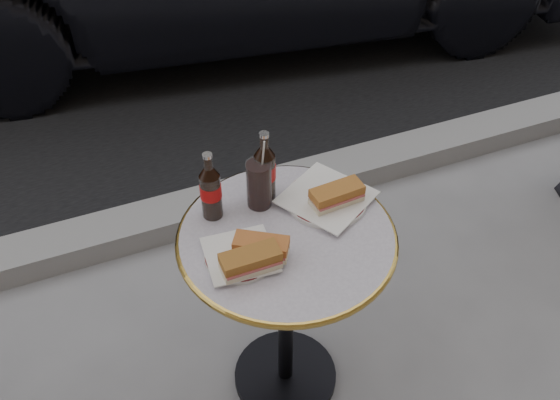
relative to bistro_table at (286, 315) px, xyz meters
name	(u,v)px	position (x,y,z in m)	size (l,w,h in m)	color
ground	(285,377)	(0.00, 0.00, -0.37)	(80.00, 80.00, 0.00)	gray
curb	(209,208)	(0.00, 0.90, -0.32)	(40.00, 0.20, 0.12)	gray
bistro_table	(286,315)	(0.00, 0.00, 0.00)	(0.62, 0.62, 0.73)	#BAB2C4
plate_left	(240,256)	(-0.15, -0.03, 0.37)	(0.19, 0.19, 0.01)	silver
plate_right	(326,199)	(0.16, 0.08, 0.37)	(0.24, 0.24, 0.01)	silver
sandwich_left_a	(251,262)	(-0.14, -0.09, 0.40)	(0.16, 0.07, 0.05)	#9D6127
sandwich_left_b	(261,248)	(-0.10, -0.05, 0.40)	(0.15, 0.07, 0.05)	#B6632E
sandwich_right	(337,196)	(0.18, 0.05, 0.41)	(0.15, 0.07, 0.05)	#AC682B
cola_bottle_left	(210,186)	(-0.17, 0.15, 0.48)	(0.06, 0.06, 0.22)	black
cola_bottle_right	(265,166)	(0.00, 0.17, 0.48)	(0.07, 0.07, 0.23)	black
cola_glass	(259,184)	(-0.02, 0.15, 0.44)	(0.08, 0.08, 0.15)	black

